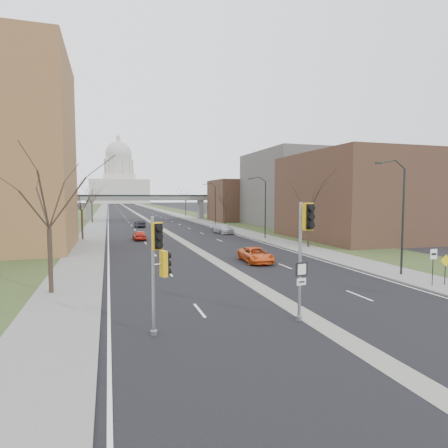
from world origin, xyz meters
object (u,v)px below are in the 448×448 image
signal_pole_left (159,258)px  car_right_near (256,255)px  car_left_near (139,235)px  warning_sign (445,265)px  signal_pole_median (304,239)px  car_right_mid (223,229)px  car_left_far (140,224)px  speed_limit_sign (433,260)px

signal_pole_left → car_right_near: size_ratio=1.06×
signal_pole_left → car_left_near: (2.02, 36.67, -2.73)m
warning_sign → car_left_near: warning_sign is taller
car_right_near → warning_sign: bearing=-52.6°
signal_pole_median → car_right_mid: signal_pole_median is taller
signal_pole_median → car_left_far: size_ratio=1.34×
warning_sign → car_right_near: 15.15m
signal_pole_left → warning_sign: signal_pole_left is taller
car_left_near → signal_pole_left: bearing=84.8°
signal_pole_median → warning_sign: 13.46m
speed_limit_sign → car_left_near: speed_limit_sign is taller
signal_pole_median → speed_limit_sign: 12.45m
car_right_mid → car_left_far: bearing=119.9°
signal_pole_left → car_right_mid: signal_pole_left is taller
speed_limit_sign → car_left_far: bearing=106.6°
car_right_near → car_right_mid: bearing=81.9°
signal_pole_median → car_left_near: bearing=89.9°
car_left_far → car_right_mid: size_ratio=0.80×
signal_pole_left → signal_pole_median: 6.87m
car_left_far → car_right_near: car_left_far is taller
signal_pole_left → car_right_mid: bearing=53.1°
signal_pole_median → car_left_near: size_ratio=1.44×
car_left_far → car_right_mid: 20.00m
signal_pole_left → signal_pole_median: signal_pole_median is taller
signal_pole_median → car_left_far: (-3.10, 58.46, -3.33)m
signal_pole_left → signal_pole_median: bearing=-19.3°
car_left_far → car_right_near: bearing=93.0°
speed_limit_sign → signal_pole_left: bearing=-168.4°
speed_limit_sign → car_left_far: size_ratio=0.57×
car_left_near → car_right_mid: car_right_mid is taller
car_left_near → car_right_near: bearing=110.9°
car_left_far → signal_pole_left: bearing=79.8°
warning_sign → car_left_far: (-15.81, 54.85, -0.74)m
signal_pole_left → car_right_mid: size_ratio=0.97×
signal_pole_left → car_left_near: size_ratio=1.30×
signal_pole_median → car_right_near: size_ratio=1.18×
signal_pole_left → speed_limit_sign: bearing=-6.2°
car_left_near → warning_sign: bearing=115.7°
signal_pole_left → car_left_far: signal_pole_left is taller
car_right_near → car_right_mid: size_ratio=0.92×
signal_pole_median → speed_limit_sign: bearing=9.9°
car_right_near → speed_limit_sign: bearing=-55.8°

